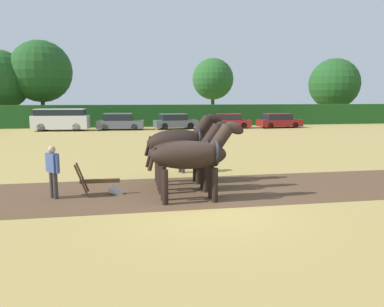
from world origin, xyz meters
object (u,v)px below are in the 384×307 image
draft_horse_lead_left (193,155)px  draft_horse_lead_right (186,153)px  draft_horse_trail_left (181,143)px  farmer_at_plow (53,168)px  tree_center (334,84)px  parked_car_left (120,122)px  plow (104,185)px  farmer_beside_team (182,148)px  tree_left (41,71)px  parked_car_center (230,121)px  parked_car_center_left (175,122)px  tree_center_left (213,79)px  parked_car_center_right (279,121)px  parked_van (61,119)px

draft_horse_lead_left → draft_horse_lead_right: 1.23m
draft_horse_trail_left → farmer_at_plow: size_ratio=1.76×
tree_center → parked_car_left: 30.05m
draft_horse_lead_right → plow: (-2.65, 0.02, -0.97)m
plow → farmer_beside_team: (2.98, 3.06, 0.71)m
parked_car_left → tree_left: bearing=142.0°
plow → farmer_beside_team: size_ratio=0.86×
parked_car_left → parked_car_center: bearing=6.6°
draft_horse_lead_right → parked_car_center_left: bearing=83.3°
farmer_at_plow → tree_center_left: bearing=30.9°
tree_center → parked_car_center: (-17.15, -9.46, -4.21)m
draft_horse_trail_left → plow: (-2.65, -1.20, -1.16)m
plow → parked_car_center_right: size_ratio=0.33×
draft_horse_lead_right → parked_van: size_ratio=0.57×
tree_center → parked_van: bearing=-164.0°
draft_horse_lead_left → tree_center_left: bearing=75.8°
draft_horse_lead_right → parked_car_center_right: bearing=60.8°
tree_left → parked_car_left: (8.55, -8.30, -5.22)m
tree_center → parked_car_center_left: (-22.83, -9.55, -4.19)m
draft_horse_trail_left → farmer_beside_team: bearing=80.4°
parked_van → draft_horse_lead_right: bearing=-68.2°
parked_car_center → draft_horse_lead_right: bearing=-100.3°
draft_horse_trail_left → farmer_at_plow: 4.39m
plow → tree_center_left: bearing=71.3°
draft_horse_lead_left → parked_car_left: draft_horse_lead_left is taller
tree_left → draft_horse_lead_right: (10.78, -33.17, -4.70)m
draft_horse_trail_left → plow: 3.13m
parked_car_center → parked_car_center_right: size_ratio=0.94×
tree_left → farmer_beside_team: tree_left is taller
farmer_at_plow → parked_car_left: farmer_at_plow is taller
tree_center_left → farmer_at_plow: bearing=-111.2°
tree_center → plow: bearing=-129.7°
tree_center → parked_van: (-33.63, -9.63, -3.85)m
farmer_at_plow → farmer_beside_team: 5.51m
draft_horse_lead_left → draft_horse_lead_right: (0.01, 1.22, -0.11)m
tree_left → tree_center: bearing=2.0°
tree_center_left → tree_left: bearing=-175.7°
parked_car_center_right → farmer_beside_team: bearing=-124.9°
draft_horse_lead_right → farmer_beside_team: 3.11m
parked_car_center → tree_center_left: bearing=95.8°
parked_car_left → farmer_beside_team: bearing=-77.2°
parked_van → draft_horse_trail_left: bearing=-67.3°
parked_van → parked_car_center: size_ratio=1.22×
parked_van → draft_horse_lead_left: bearing=-69.0°
parked_van → parked_car_center_left: 10.80m
tree_center_left → parked_car_center_right: 12.13m
draft_horse_lead_right → plow: draft_horse_lead_right is taller
draft_horse_lead_right → farmer_beside_team: draft_horse_lead_right is taller
parked_van → plow: bearing=-73.9°
farmer_at_plow → farmer_beside_team: size_ratio=0.93×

